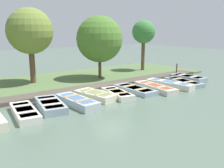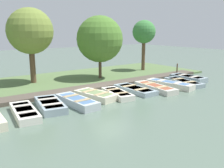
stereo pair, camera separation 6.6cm
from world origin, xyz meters
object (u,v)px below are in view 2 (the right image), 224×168
object	(u,v)px
rowboat_2	(50,105)
rowboat_5	(117,94)
rowboat_1	(25,112)
rowboat_6	(135,90)
park_tree_center	(100,39)
rowboat_8	(170,84)
park_tree_right	(144,33)
rowboat_7	(155,88)
rowboat_4	(96,95)
rowboat_10	(188,78)
rowboat_9	(183,82)
mooring_post_far	(177,69)
park_tree_left	(30,31)
rowboat_3	(77,101)

from	to	relation	value
rowboat_2	rowboat_5	size ratio (longest dim) A/B	1.05
rowboat_1	rowboat_6	distance (m)	7.49
rowboat_6	park_tree_center	bearing A→B (deg)	175.23
rowboat_8	rowboat_6	bearing A→B (deg)	-108.12
park_tree_right	rowboat_6	bearing A→B (deg)	-47.12
park_tree_center	rowboat_7	bearing A→B (deg)	10.30
rowboat_4	rowboat_10	size ratio (longest dim) A/B	0.99
rowboat_10	park_tree_center	bearing A→B (deg)	-131.24
rowboat_1	rowboat_7	world-z (taller)	rowboat_7
rowboat_1	rowboat_5	bearing A→B (deg)	98.75
rowboat_9	rowboat_7	bearing A→B (deg)	-79.48
rowboat_8	rowboat_7	bearing A→B (deg)	-98.46
rowboat_2	mooring_post_far	bearing A→B (deg)	110.82
rowboat_4	park_tree_left	distance (m)	7.40
rowboat_1	park_tree_right	xyz separation A→B (m)	(-6.12, 13.71, 3.62)
rowboat_2	rowboat_10	bearing A→B (deg)	101.41
rowboat_4	rowboat_6	bearing A→B (deg)	74.87
rowboat_7	rowboat_9	size ratio (longest dim) A/B	1.03
rowboat_4	park_tree_left	bearing A→B (deg)	-176.68
rowboat_4	park_tree_center	xyz separation A→B (m)	(-4.67, 3.48, 3.13)
rowboat_8	park_tree_right	world-z (taller)	park_tree_right
rowboat_7	rowboat_10	bearing A→B (deg)	104.13
rowboat_1	park_tree_left	xyz separation A→B (m)	(-6.69, 2.83, 3.78)
rowboat_4	rowboat_8	size ratio (longest dim) A/B	0.80
rowboat_5	mooring_post_far	bearing A→B (deg)	116.41
park_tree_left	rowboat_6	bearing A→B (deg)	36.14
rowboat_1	rowboat_3	distance (m)	2.89
rowboat_7	rowboat_8	size ratio (longest dim) A/B	0.99
rowboat_9	mooring_post_far	world-z (taller)	mooring_post_far
rowboat_4	park_tree_right	bearing A→B (deg)	109.70
rowboat_10	mooring_post_far	bearing A→B (deg)	148.77
rowboat_8	park_tree_left	distance (m)	10.87
rowboat_7	rowboat_10	size ratio (longest dim) A/B	1.23
rowboat_8	park_tree_right	distance (m)	7.91
rowboat_10	park_tree_center	world-z (taller)	park_tree_center
rowboat_7	rowboat_3	bearing A→B (deg)	-85.51
rowboat_2	rowboat_10	size ratio (longest dim) A/B	1.05
park_tree_left	park_tree_right	size ratio (longest dim) A/B	1.14
park_tree_left	park_tree_right	bearing A→B (deg)	86.98
mooring_post_far	rowboat_10	bearing A→B (deg)	-30.66
mooring_post_far	park_tree_left	size ratio (longest dim) A/B	0.19
park_tree_center	park_tree_right	world-z (taller)	park_tree_center
park_tree_left	rowboat_3	bearing A→B (deg)	0.46
rowboat_5	rowboat_9	distance (m)	6.21
rowboat_1	rowboat_9	size ratio (longest dim) A/B	0.89
rowboat_3	rowboat_10	world-z (taller)	rowboat_10
rowboat_2	park_tree_center	bearing A→B (deg)	137.54
rowboat_1	rowboat_8	bearing A→B (deg)	96.64
rowboat_5	rowboat_9	bearing A→B (deg)	97.95
rowboat_1	park_tree_right	size ratio (longest dim) A/B	0.62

